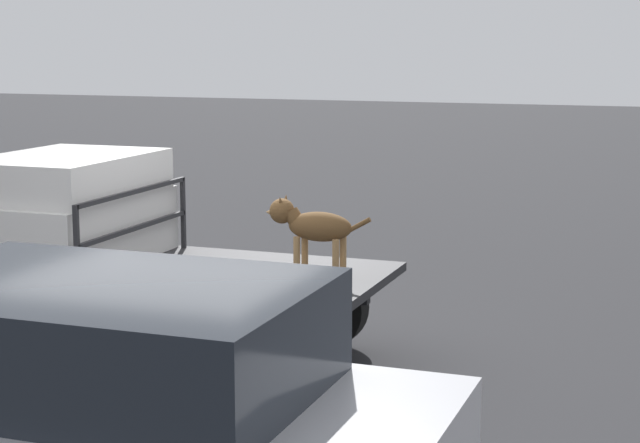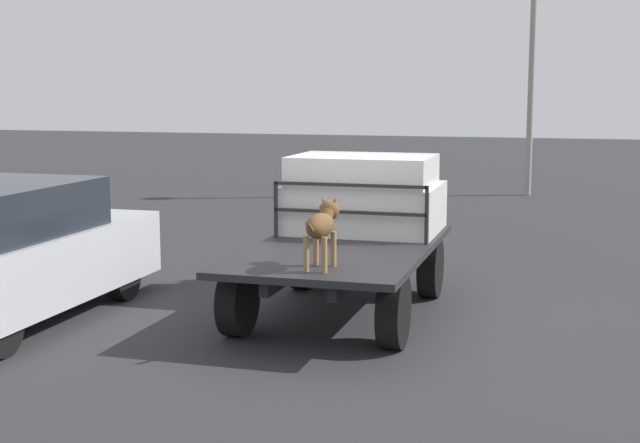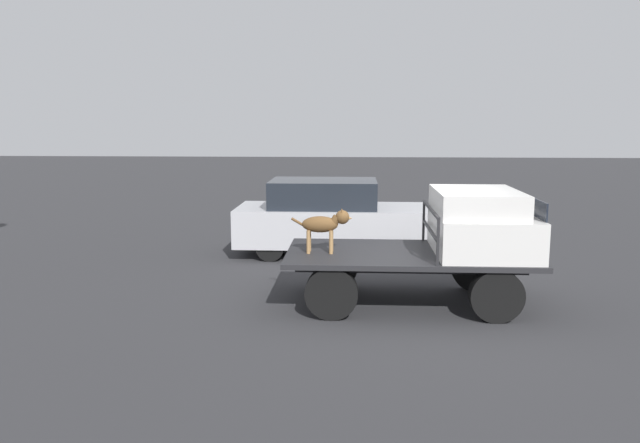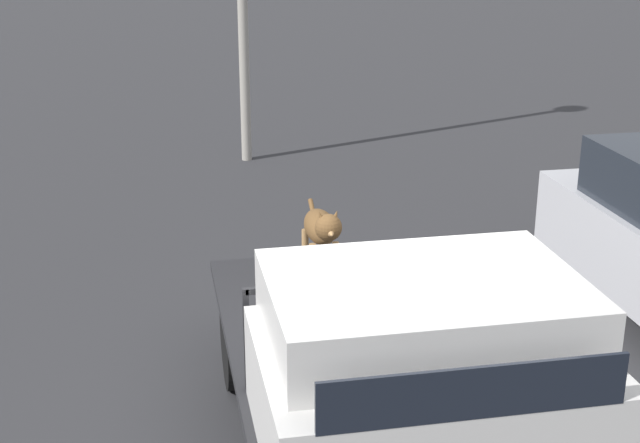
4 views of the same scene
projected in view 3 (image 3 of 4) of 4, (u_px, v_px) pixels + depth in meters
ground_plane at (408, 303)px, 10.18m from camera, size 80.00×80.00×0.00m
flatbed_truck at (409, 266)px, 10.08m from camera, size 3.93×2.08×0.86m
truck_cab at (481, 223)px, 9.90m from camera, size 1.52×1.96×1.01m
truck_headboard at (430, 223)px, 9.94m from camera, size 0.04×1.96×0.71m
dog at (326, 224)px, 9.91m from camera, size 0.98×0.26×0.72m
parked_sedan at (331, 217)px, 13.74m from camera, size 4.20×1.77×1.65m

